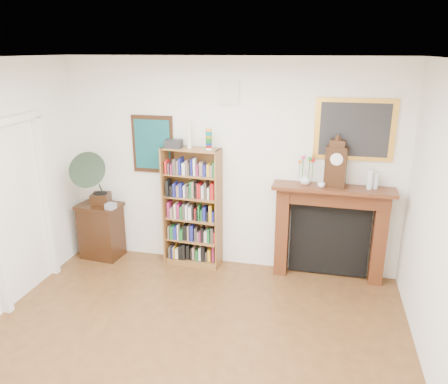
# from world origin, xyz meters

# --- Properties ---
(room) EXTENTS (4.51, 5.01, 2.81)m
(room) POSITION_xyz_m (0.00, 0.00, 1.40)
(room) COLOR #533219
(room) RESTS_ON ground
(door_casing) EXTENTS (0.08, 1.02, 2.17)m
(door_casing) POSITION_xyz_m (-2.21, 1.20, 1.26)
(door_casing) COLOR white
(door_casing) RESTS_ON left_wall
(teal_poster) EXTENTS (0.58, 0.04, 0.78)m
(teal_poster) POSITION_xyz_m (-1.05, 2.48, 1.65)
(teal_poster) COLOR black
(teal_poster) RESTS_ON back_wall
(small_picture) EXTENTS (0.26, 0.04, 0.30)m
(small_picture) POSITION_xyz_m (0.00, 2.48, 2.35)
(small_picture) COLOR white
(small_picture) RESTS_ON back_wall
(gilt_painting) EXTENTS (0.95, 0.04, 0.75)m
(gilt_painting) POSITION_xyz_m (1.55, 2.48, 1.95)
(gilt_painting) COLOR gold
(gilt_painting) RESTS_ON back_wall
(bookshelf) EXTENTS (0.78, 0.34, 1.90)m
(bookshelf) POSITION_xyz_m (-0.47, 2.34, 0.92)
(bookshelf) COLOR brown
(bookshelf) RESTS_ON floor
(side_cabinet) EXTENTS (0.62, 0.48, 0.80)m
(side_cabinet) POSITION_xyz_m (-1.82, 2.27, 0.40)
(side_cabinet) COLOR black
(side_cabinet) RESTS_ON floor
(fireplace) EXTENTS (1.50, 0.39, 1.26)m
(fireplace) POSITION_xyz_m (1.36, 2.39, 0.75)
(fireplace) COLOR #4C2111
(fireplace) RESTS_ON floor
(gramophone) EXTENTS (0.59, 0.69, 0.80)m
(gramophone) POSITION_xyz_m (-1.80, 2.17, 1.25)
(gramophone) COLOR black
(gramophone) RESTS_ON side_cabinet
(cd_stack) EXTENTS (0.14, 0.14, 0.08)m
(cd_stack) POSITION_xyz_m (-1.57, 2.14, 0.84)
(cd_stack) COLOR #B0AFBB
(cd_stack) RESTS_ON side_cabinet
(mantel_clock) EXTENTS (0.27, 0.18, 0.58)m
(mantel_clock) POSITION_xyz_m (1.36, 2.33, 1.54)
(mantel_clock) COLOR black
(mantel_clock) RESTS_ON fireplace
(flower_vase) EXTENTS (0.16, 0.16, 0.14)m
(flower_vase) POSITION_xyz_m (1.01, 2.35, 1.33)
(flower_vase) COLOR silver
(flower_vase) RESTS_ON fireplace
(teacup) EXTENTS (0.10, 0.10, 0.07)m
(teacup) POSITION_xyz_m (1.21, 2.28, 1.30)
(teacup) COLOR white
(teacup) RESTS_ON fireplace
(bottle_left) EXTENTS (0.07, 0.07, 0.24)m
(bottle_left) POSITION_xyz_m (1.78, 2.35, 1.38)
(bottle_left) COLOR silver
(bottle_left) RESTS_ON fireplace
(bottle_right) EXTENTS (0.06, 0.06, 0.20)m
(bottle_right) POSITION_xyz_m (1.85, 2.37, 1.36)
(bottle_right) COLOR silver
(bottle_right) RESTS_ON fireplace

